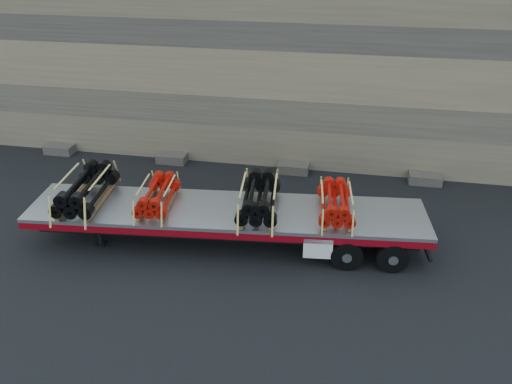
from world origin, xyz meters
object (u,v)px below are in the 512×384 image
(bundle_front, at_px, (86,190))
(bundle_rear, at_px, (336,203))
(trailer, at_px, (227,226))
(bundle_midrear, at_px, (259,198))
(bundle_midfront, at_px, (157,196))

(bundle_front, height_order, bundle_rear, bundle_front)
(trailer, bearing_deg, bundle_midrear, 0.00)
(bundle_front, bearing_deg, bundle_midfront, -0.00)
(bundle_front, relative_size, bundle_midrear, 1.06)
(bundle_midrear, relative_size, bundle_rear, 1.16)
(trailer, relative_size, bundle_rear, 5.92)
(trailer, distance_m, bundle_front, 4.35)
(bundle_midfront, xyz_separation_m, bundle_rear, (5.23, 0.51, 0.01))
(bundle_front, xyz_separation_m, bundle_midrear, (5.19, 0.51, -0.03))
(bundle_midfront, height_order, bundle_midrear, bundle_midrear)
(bundle_front, height_order, bundle_midrear, bundle_front)
(bundle_front, bearing_deg, bundle_rear, -0.00)
(bundle_front, height_order, bundle_midfront, bundle_front)
(bundle_midfront, bearing_deg, trailer, 0.00)
(trailer, distance_m, bundle_rear, 3.34)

